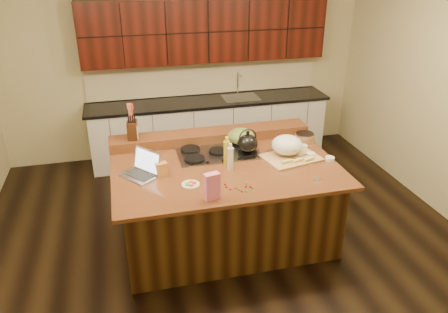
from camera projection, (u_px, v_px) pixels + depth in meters
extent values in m
cube|color=black|center=(225.00, 236.00, 5.08)|extent=(5.50, 5.00, 0.01)
cube|color=tan|center=(185.00, 69.00, 6.69)|extent=(5.50, 0.01, 2.70)
cube|color=tan|center=(342.00, 298.00, 2.30)|extent=(5.50, 0.01, 2.70)
cube|color=black|center=(225.00, 203.00, 4.89)|extent=(2.22, 1.42, 0.88)
cube|color=black|center=(225.00, 167.00, 4.69)|extent=(2.40, 1.60, 0.04)
cube|color=black|center=(211.00, 136.00, 5.27)|extent=(2.40, 0.30, 0.12)
cube|color=gray|center=(219.00, 153.00, 4.94)|extent=(0.92, 0.52, 0.02)
cylinder|color=black|center=(190.00, 150.00, 4.98)|extent=(0.22, 0.22, 0.03)
cylinder|color=black|center=(241.00, 144.00, 5.11)|extent=(0.22, 0.22, 0.03)
cylinder|color=black|center=(195.00, 159.00, 4.75)|extent=(0.22, 0.22, 0.03)
cylinder|color=black|center=(247.00, 153.00, 4.88)|extent=(0.22, 0.22, 0.03)
cylinder|color=black|center=(219.00, 151.00, 4.93)|extent=(0.22, 0.22, 0.03)
cube|color=silver|center=(210.00, 130.00, 6.85)|extent=(3.60, 0.62, 0.90)
cube|color=black|center=(209.00, 101.00, 6.65)|extent=(3.70, 0.66, 0.04)
cube|color=gray|center=(241.00, 98.00, 6.75)|extent=(0.55, 0.42, 0.01)
cylinder|color=gray|center=(238.00, 83.00, 6.83)|extent=(0.02, 0.02, 0.36)
cube|color=black|center=(206.00, 30.00, 6.34)|extent=(3.60, 0.34, 0.90)
cube|color=tan|center=(205.00, 78.00, 6.80)|extent=(3.60, 0.03, 0.50)
ellipsoid|color=black|center=(248.00, 144.00, 4.83)|extent=(0.24, 0.24, 0.21)
ellipsoid|color=#56732E|center=(241.00, 136.00, 5.07)|extent=(0.35, 0.35, 0.17)
cube|color=#B7B7BC|center=(139.00, 176.00, 4.44)|extent=(0.42, 0.44, 0.02)
cube|color=black|center=(139.00, 175.00, 4.44)|extent=(0.30, 0.33, 0.00)
cube|color=#B7B7BC|center=(147.00, 161.00, 4.48)|extent=(0.28, 0.33, 0.23)
cube|color=silver|center=(147.00, 161.00, 4.47)|extent=(0.25, 0.29, 0.20)
cylinder|color=gold|center=(227.00, 153.00, 4.64)|extent=(0.09, 0.09, 0.27)
cylinder|color=silver|center=(230.00, 159.00, 4.53)|extent=(0.07, 0.07, 0.25)
cube|color=tan|center=(291.00, 158.00, 4.82)|extent=(0.67, 0.54, 0.03)
ellipsoid|color=white|center=(287.00, 145.00, 4.84)|extent=(0.34, 0.34, 0.21)
cube|color=#EDD872|center=(287.00, 162.00, 4.66)|extent=(0.13, 0.03, 0.03)
cube|color=#EDD872|center=(298.00, 160.00, 4.69)|extent=(0.13, 0.03, 0.03)
cube|color=#EDD872|center=(309.00, 159.00, 4.71)|extent=(0.13, 0.03, 0.03)
cylinder|color=gray|center=(303.00, 156.00, 4.82)|extent=(0.23, 0.09, 0.01)
cylinder|color=white|center=(330.00, 159.00, 4.77)|extent=(0.13, 0.13, 0.04)
cylinder|color=white|center=(311.00, 155.00, 4.87)|extent=(0.12, 0.12, 0.04)
cylinder|color=white|center=(303.00, 147.00, 5.06)|extent=(0.11, 0.11, 0.04)
cylinder|color=#996B3F|center=(304.00, 138.00, 5.23)|extent=(0.26, 0.26, 0.09)
cone|color=silver|center=(317.00, 177.00, 4.36)|extent=(0.08, 0.08, 0.07)
cube|color=pink|center=(212.00, 186.00, 4.00)|extent=(0.15, 0.10, 0.26)
cylinder|color=white|center=(191.00, 184.00, 4.29)|extent=(0.19, 0.19, 0.01)
cube|color=#C88B46|center=(162.00, 170.00, 4.42)|extent=(0.12, 0.10, 0.15)
cylinder|color=white|center=(133.00, 133.00, 5.01)|extent=(0.13, 0.13, 0.14)
cube|color=black|center=(133.00, 130.00, 5.00)|extent=(0.13, 0.19, 0.21)
ellipsoid|color=red|center=(225.00, 184.00, 4.28)|extent=(0.02, 0.02, 0.02)
ellipsoid|color=#198C26|center=(219.00, 183.00, 4.31)|extent=(0.02, 0.02, 0.02)
ellipsoid|color=red|center=(250.00, 187.00, 4.24)|extent=(0.02, 0.02, 0.02)
ellipsoid|color=#198C26|center=(239.00, 189.00, 4.19)|extent=(0.02, 0.02, 0.02)
ellipsoid|color=red|center=(246.00, 186.00, 4.24)|extent=(0.02, 0.02, 0.02)
ellipsoid|color=#198C26|center=(252.00, 188.00, 4.21)|extent=(0.02, 0.02, 0.02)
ellipsoid|color=red|center=(236.00, 188.00, 4.22)|extent=(0.02, 0.02, 0.02)
ellipsoid|color=#198C26|center=(246.00, 183.00, 4.30)|extent=(0.02, 0.02, 0.02)
ellipsoid|color=red|center=(242.00, 191.00, 4.16)|extent=(0.02, 0.02, 0.02)
ellipsoid|color=#198C26|center=(214.00, 190.00, 4.18)|extent=(0.02, 0.02, 0.02)
ellipsoid|color=red|center=(226.00, 187.00, 4.24)|extent=(0.02, 0.02, 0.02)
ellipsoid|color=#198C26|center=(246.00, 191.00, 4.16)|extent=(0.02, 0.02, 0.02)
ellipsoid|color=red|center=(230.00, 189.00, 4.20)|extent=(0.02, 0.02, 0.02)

